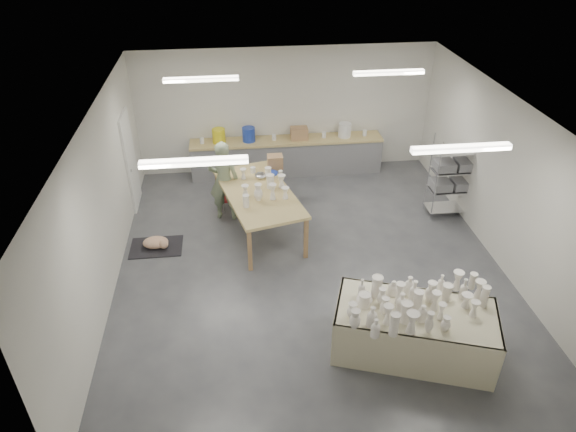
{
  "coord_description": "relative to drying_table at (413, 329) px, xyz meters",
  "views": [
    {
      "loc": [
        -1.29,
        -7.57,
        5.88
      ],
      "look_at": [
        -0.4,
        0.03,
        1.05
      ],
      "focal_mm": 32.0,
      "sensor_mm": 36.0,
      "label": 1
    }
  ],
  "objects": [
    {
      "name": "wire_shelf",
      "position": [
        2.02,
        3.74,
        0.46
      ],
      "size": [
        0.88,
        0.48,
        1.8
      ],
      "color": "silver",
      "rests_on": "ground"
    },
    {
      "name": "rug",
      "position": [
        -4.08,
        3.17,
        -0.45
      ],
      "size": [
        1.0,
        0.7,
        0.02
      ],
      "primitive_type": "cube",
      "color": "black",
      "rests_on": "ground"
    },
    {
      "name": "back_counter",
      "position": [
        -1.19,
        6.02,
        0.03
      ],
      "size": [
        4.6,
        0.6,
        1.24
      ],
      "color": "tan",
      "rests_on": "ground"
    },
    {
      "name": "room",
      "position": [
        -1.29,
        2.42,
        1.6
      ],
      "size": [
        8.0,
        8.02,
        3.0
      ],
      "color": "#424449",
      "rests_on": "ground"
    },
    {
      "name": "drying_table",
      "position": [
        0.0,
        0.0,
        0.0
      ],
      "size": [
        2.52,
        1.82,
        1.18
      ],
      "rotation": [
        0.0,
        0.0,
        -0.33
      ],
      "color": "olive",
      "rests_on": "ground"
    },
    {
      "name": "red_stool",
      "position": [
        -2.7,
        4.41,
        -0.17
      ],
      "size": [
        0.42,
        0.42,
        0.32
      ],
      "rotation": [
        0.0,
        0.0,
        0.29
      ],
      "color": "red",
      "rests_on": "ground"
    },
    {
      "name": "potter",
      "position": [
        -2.7,
        4.14,
        0.42
      ],
      "size": [
        0.71,
        0.54,
        1.75
      ],
      "primitive_type": "imported",
      "rotation": [
        0.0,
        0.0,
        2.93
      ],
      "color": "gray",
      "rests_on": "ground"
    },
    {
      "name": "work_table",
      "position": [
        -1.96,
        3.62,
        0.45
      ],
      "size": [
        1.8,
        2.7,
        1.27
      ],
      "rotation": [
        0.0,
        0.0,
        0.24
      ],
      "color": "tan",
      "rests_on": "ground"
    },
    {
      "name": "cat",
      "position": [
        -4.06,
        3.16,
        -0.33
      ],
      "size": [
        0.57,
        0.47,
        0.21
      ],
      "rotation": [
        0.0,
        0.0,
        0.32
      ],
      "color": "white",
      "rests_on": "rug"
    }
  ]
}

